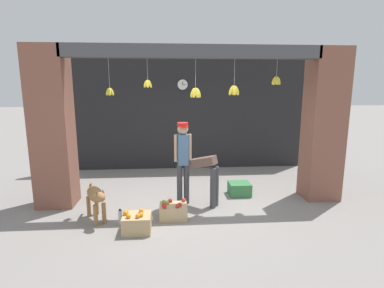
# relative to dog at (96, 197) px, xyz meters

# --- Properties ---
(ground_plane) EXTENTS (60.00, 60.00, 0.00)m
(ground_plane) POSITION_rel_dog_xyz_m (1.75, 0.51, -0.44)
(ground_plane) COLOR gray
(shop_back_wall) EXTENTS (6.68, 0.12, 3.07)m
(shop_back_wall) POSITION_rel_dog_xyz_m (1.75, 3.38, 1.10)
(shop_back_wall) COLOR #232326
(shop_back_wall) RESTS_ON ground_plane
(shop_pillar_left) EXTENTS (0.70, 0.60, 3.07)m
(shop_pillar_left) POSITION_rel_dog_xyz_m (-0.94, 0.81, 1.10)
(shop_pillar_left) COLOR brown
(shop_pillar_left) RESTS_ON ground_plane
(shop_pillar_right) EXTENTS (0.70, 0.60, 3.07)m
(shop_pillar_right) POSITION_rel_dog_xyz_m (4.44, 0.81, 1.10)
(shop_pillar_right) COLOR brown
(shop_pillar_right) RESTS_ON ground_plane
(storefront_awning) EXTENTS (4.78, 0.29, 0.98)m
(storefront_awning) POSITION_rel_dog_xyz_m (1.77, 0.63, 2.47)
(storefront_awning) COLOR #4C4C51
(dog) EXTENTS (0.52, 0.80, 0.65)m
(dog) POSITION_rel_dog_xyz_m (0.00, 0.00, 0.00)
(dog) COLOR #9E7042
(dog) RESTS_ON ground_plane
(shopkeeper) EXTENTS (0.34, 0.28, 1.64)m
(shopkeeper) POSITION_rel_dog_xyz_m (1.55, 0.67, 0.53)
(shopkeeper) COLOR #424247
(shopkeeper) RESTS_ON ground_plane
(worker_stooping) EXTENTS (0.72, 0.56, 1.04)m
(worker_stooping) POSITION_rel_dog_xyz_m (1.97, 0.58, 0.25)
(worker_stooping) COLOR #424247
(worker_stooping) RESTS_ON ground_plane
(fruit_crate_oranges) EXTENTS (0.45, 0.41, 0.35)m
(fruit_crate_oranges) POSITION_rel_dog_xyz_m (0.74, -0.47, -0.29)
(fruit_crate_oranges) COLOR tan
(fruit_crate_oranges) RESTS_ON ground_plane
(fruit_crate_apples) EXTENTS (0.49, 0.39, 0.32)m
(fruit_crate_apples) POSITION_rel_dog_xyz_m (1.34, 0.00, -0.30)
(fruit_crate_apples) COLOR tan
(fruit_crate_apples) RESTS_ON ground_plane
(produce_box_green) EXTENTS (0.46, 0.41, 0.27)m
(produce_box_green) POSITION_rel_dog_xyz_m (2.79, 1.07, -0.30)
(produce_box_green) COLOR #387A42
(produce_box_green) RESTS_ON ground_plane
(water_bottle) EXTENTS (0.06, 0.06, 0.27)m
(water_bottle) POSITION_rel_dog_xyz_m (0.43, -0.18, -0.31)
(water_bottle) COLOR silver
(water_bottle) RESTS_ON ground_plane
(wall_clock) EXTENTS (0.29, 0.03, 0.29)m
(wall_clock) POSITION_rel_dog_xyz_m (1.67, 3.30, 1.93)
(wall_clock) COLOR black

